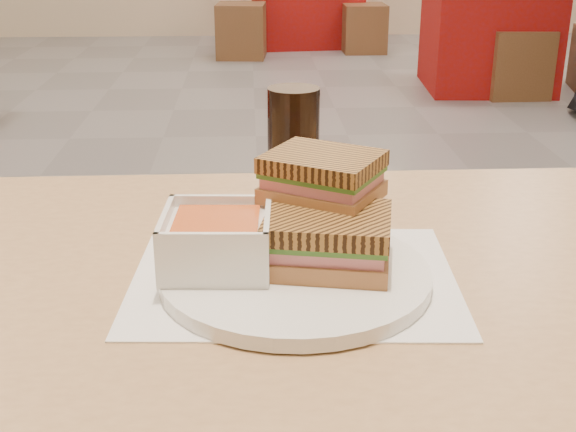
{
  "coord_description": "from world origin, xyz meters",
  "views": [
    {
      "loc": [
        -0.03,
        -2.72,
        1.11
      ],
      "look_at": [
        0.01,
        -2.0,
        0.82
      ],
      "focal_mm": 47.09,
      "sensor_mm": 36.0,
      "label": 1
    }
  ],
  "objects_px": {
    "bg_chair_1l": "(515,62)",
    "plate": "(295,275)",
    "panini_lower": "(328,240)",
    "cola_glass": "(293,143)",
    "bg_chair_2r": "(364,28)",
    "soup_bowl": "(217,243)",
    "main_table": "(356,365)",
    "bg_chair_2l": "(241,31)",
    "bg_table_1": "(488,36)",
    "bg_table_2": "(306,0)"
  },
  "relations": [
    {
      "from": "bg_table_1",
      "to": "panini_lower",
      "type": "bearing_deg",
      "value": -109.26
    },
    {
      "from": "plate",
      "to": "bg_chair_1l",
      "type": "distance_m",
      "value": 4.55
    },
    {
      "from": "soup_bowl",
      "to": "bg_table_1",
      "type": "height_order",
      "value": "soup_bowl"
    },
    {
      "from": "main_table",
      "to": "bg_chair_1l",
      "type": "distance_m",
      "value": 4.49
    },
    {
      "from": "soup_bowl",
      "to": "bg_table_1",
      "type": "relative_size",
      "value": 0.14
    },
    {
      "from": "soup_bowl",
      "to": "bg_table_2",
      "type": "bearing_deg",
      "value": 84.98
    },
    {
      "from": "main_table",
      "to": "cola_glass",
      "type": "bearing_deg",
      "value": 102.84
    },
    {
      "from": "bg_table_1",
      "to": "bg_table_2",
      "type": "distance_m",
      "value": 2.32
    },
    {
      "from": "main_table",
      "to": "soup_bowl",
      "type": "distance_m",
      "value": 0.22
    },
    {
      "from": "bg_chair_1l",
      "to": "plate",
      "type": "bearing_deg",
      "value": -112.08
    },
    {
      "from": "bg_table_2",
      "to": "bg_chair_2l",
      "type": "relative_size",
      "value": 2.26
    },
    {
      "from": "cola_glass",
      "to": "soup_bowl",
      "type": "bearing_deg",
      "value": -110.04
    },
    {
      "from": "bg_table_2",
      "to": "bg_chair_2l",
      "type": "height_order",
      "value": "bg_table_2"
    },
    {
      "from": "soup_bowl",
      "to": "bg_chair_2r",
      "type": "xyz_separation_m",
      "value": [
        1.04,
        5.96,
        -0.59
      ]
    },
    {
      "from": "main_table",
      "to": "plate",
      "type": "bearing_deg",
      "value": -165.05
    },
    {
      "from": "main_table",
      "to": "bg_chair_2l",
      "type": "relative_size",
      "value": 2.71
    },
    {
      "from": "soup_bowl",
      "to": "bg_chair_2r",
      "type": "distance_m",
      "value": 6.07
    },
    {
      "from": "plate",
      "to": "bg_table_1",
      "type": "height_order",
      "value": "plate"
    },
    {
      "from": "main_table",
      "to": "cola_glass",
      "type": "xyz_separation_m",
      "value": [
        -0.06,
        0.25,
        0.19
      ]
    },
    {
      "from": "panini_lower",
      "to": "bg_table_1",
      "type": "distance_m",
      "value": 4.71
    },
    {
      "from": "bg_chair_1l",
      "to": "bg_table_1",
      "type": "bearing_deg",
      "value": 113.99
    },
    {
      "from": "plate",
      "to": "bg_chair_2l",
      "type": "xyz_separation_m",
      "value": [
        -0.11,
        5.74,
        -0.54
      ]
    },
    {
      "from": "panini_lower",
      "to": "cola_glass",
      "type": "xyz_separation_m",
      "value": [
        -0.02,
        0.26,
        0.03
      ]
    },
    {
      "from": "bg_table_1",
      "to": "bg_chair_2l",
      "type": "distance_m",
      "value": 2.14
    },
    {
      "from": "soup_bowl",
      "to": "panini_lower",
      "type": "distance_m",
      "value": 0.11
    },
    {
      "from": "plate",
      "to": "bg_chair_2l",
      "type": "distance_m",
      "value": 5.77
    },
    {
      "from": "panini_lower",
      "to": "bg_chair_1l",
      "type": "xyz_separation_m",
      "value": [
        1.66,
        4.17,
        -0.58
      ]
    },
    {
      "from": "panini_lower",
      "to": "bg_chair_2l",
      "type": "xyz_separation_m",
      "value": [
        -0.14,
        5.74,
        -0.57
      ]
    },
    {
      "from": "main_table",
      "to": "bg_chair_2l",
      "type": "bearing_deg",
      "value": 91.78
    },
    {
      "from": "bg_chair_1l",
      "to": "bg_chair_2l",
      "type": "relative_size",
      "value": 0.99
    },
    {
      "from": "cola_glass",
      "to": "bg_chair_1l",
      "type": "xyz_separation_m",
      "value": [
        1.68,
        3.91,
        -0.6
      ]
    },
    {
      "from": "cola_glass",
      "to": "bg_chair_2r",
      "type": "height_order",
      "value": "cola_glass"
    },
    {
      "from": "bg_table_2",
      "to": "bg_chair_2r",
      "type": "distance_m",
      "value": 0.73
    },
    {
      "from": "main_table",
      "to": "panini_lower",
      "type": "xyz_separation_m",
      "value": [
        -0.04,
        -0.01,
        0.16
      ]
    },
    {
      "from": "panini_lower",
      "to": "bg_chair_2l",
      "type": "bearing_deg",
      "value": 91.41
    },
    {
      "from": "bg_chair_1l",
      "to": "bg_chair_2r",
      "type": "relative_size",
      "value": 1.08
    },
    {
      "from": "soup_bowl",
      "to": "bg_table_2",
      "type": "height_order",
      "value": "soup_bowl"
    },
    {
      "from": "main_table",
      "to": "bg_chair_2r",
      "type": "bearing_deg",
      "value": 81.49
    },
    {
      "from": "bg_chair_2r",
      "to": "bg_table_1",
      "type": "bearing_deg",
      "value": -67.83
    },
    {
      "from": "cola_glass",
      "to": "bg_chair_2r",
      "type": "relative_size",
      "value": 0.36
    },
    {
      "from": "cola_glass",
      "to": "bg_chair_2l",
      "type": "height_order",
      "value": "cola_glass"
    },
    {
      "from": "soup_bowl",
      "to": "cola_glass",
      "type": "xyz_separation_m",
      "value": [
        0.09,
        0.26,
        0.03
      ]
    },
    {
      "from": "soup_bowl",
      "to": "bg_chair_2l",
      "type": "distance_m",
      "value": 5.76
    },
    {
      "from": "main_table",
      "to": "soup_bowl",
      "type": "bearing_deg",
      "value": -177.4
    },
    {
      "from": "soup_bowl",
      "to": "bg_chair_1l",
      "type": "relative_size",
      "value": 0.27
    },
    {
      "from": "cola_glass",
      "to": "bg_table_2",
      "type": "xyz_separation_m",
      "value": [
        0.47,
        6.22,
        -0.43
      ]
    },
    {
      "from": "cola_glass",
      "to": "panini_lower",
      "type": "bearing_deg",
      "value": -85.48
    },
    {
      "from": "plate",
      "to": "bg_table_2",
      "type": "distance_m",
      "value": 6.51
    },
    {
      "from": "plate",
      "to": "bg_chair_2r",
      "type": "height_order",
      "value": "plate"
    },
    {
      "from": "soup_bowl",
      "to": "main_table",
      "type": "bearing_deg",
      "value": 2.6
    }
  ]
}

